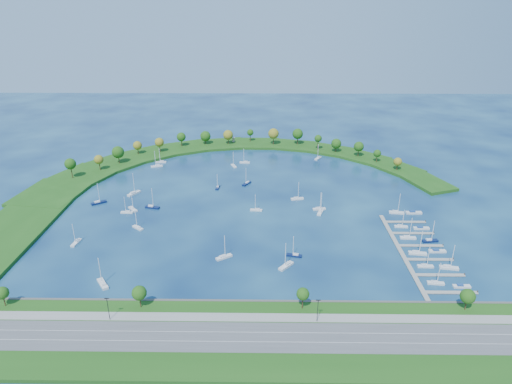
{
  "coord_description": "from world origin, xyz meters",
  "views": [
    {
      "loc": [
        8.35,
        -252.69,
        115.2
      ],
      "look_at": [
        5.0,
        5.0,
        4.0
      ],
      "focal_mm": 31.24,
      "sensor_mm": 36.0,
      "label": 1
    }
  ],
  "objects_px": {
    "moored_boat_5": "(256,209)",
    "moored_boat_15": "(318,158)",
    "docked_boat_4": "(417,253)",
    "dock_system": "(416,252)",
    "moored_boat_13": "(218,187)",
    "moored_boat_16": "(286,265)",
    "docked_boat_5": "(437,251)",
    "harbor_tower": "(234,140)",
    "moored_boat_0": "(234,166)",
    "docked_boat_10": "(397,212)",
    "moored_boat_11": "(127,212)",
    "moored_boat_17": "(247,183)",
    "moored_boat_12": "(76,242)",
    "moored_boat_20": "(321,212)",
    "moored_boat_14": "(161,162)",
    "docked_boat_2": "(425,265)",
    "docked_boat_3": "(449,267)",
    "moored_boat_2": "(319,208)",
    "moored_boat_3": "(138,227)",
    "docked_boat_11": "(413,212)",
    "moored_boat_6": "(99,202)",
    "moored_boat_18": "(152,207)",
    "docked_boat_9": "(421,228)",
    "moored_boat_10": "(157,166)",
    "docked_boat_6": "(408,237)",
    "moored_boat_8": "(133,209)",
    "docked_boat_1": "(461,286)",
    "moored_boat_4": "(134,193)",
    "docked_boat_0": "(436,282)",
    "moored_boat_9": "(297,198)",
    "docked_boat_8": "(401,226)",
    "moored_boat_19": "(294,255)",
    "moored_boat_7": "(245,162)",
    "docked_boat_7": "(430,240)",
    "moored_boat_21": "(224,257)"
  },
  "relations": [
    {
      "from": "moored_boat_14",
      "to": "docked_boat_5",
      "type": "relative_size",
      "value": 1.37
    },
    {
      "from": "harbor_tower",
      "to": "moored_boat_15",
      "type": "relative_size",
      "value": 0.33
    },
    {
      "from": "harbor_tower",
      "to": "moored_boat_16",
      "type": "distance_m",
      "value": 196.7
    },
    {
      "from": "harbor_tower",
      "to": "docked_boat_1",
      "type": "height_order",
      "value": "harbor_tower"
    },
    {
      "from": "dock_system",
      "to": "moored_boat_13",
      "type": "relative_size",
      "value": 7.86
    },
    {
      "from": "docked_boat_8",
      "to": "docked_boat_3",
      "type": "bearing_deg",
      "value": -70.45
    },
    {
      "from": "moored_boat_10",
      "to": "moored_boat_6",
      "type": "bearing_deg",
      "value": 52.07
    },
    {
      "from": "moored_boat_5",
      "to": "moored_boat_15",
      "type": "relative_size",
      "value": 0.86
    },
    {
      "from": "harbor_tower",
      "to": "docked_boat_3",
      "type": "distance_m",
      "value": 223.93
    },
    {
      "from": "moored_boat_12",
      "to": "moored_boat_21",
      "type": "xyz_separation_m",
      "value": [
        77.12,
        -13.2,
        0.02
      ]
    },
    {
      "from": "moored_boat_0",
      "to": "docked_boat_10",
      "type": "xyz_separation_m",
      "value": [
        100.42,
        -78.78,
        0.03
      ]
    },
    {
      "from": "dock_system",
      "to": "moored_boat_13",
      "type": "height_order",
      "value": "moored_boat_13"
    },
    {
      "from": "moored_boat_11",
      "to": "moored_boat_14",
      "type": "xyz_separation_m",
      "value": [
        1.64,
        88.39,
        0.03
      ]
    },
    {
      "from": "moored_boat_9",
      "to": "docked_boat_8",
      "type": "bearing_deg",
      "value": -45.17
    },
    {
      "from": "moored_boat_14",
      "to": "moored_boat_16",
      "type": "distance_m",
      "value": 170.15
    },
    {
      "from": "docked_boat_5",
      "to": "docked_boat_10",
      "type": "distance_m",
      "value": 44.43
    },
    {
      "from": "moored_boat_0",
      "to": "docked_boat_2",
      "type": "bearing_deg",
      "value": -167.23
    },
    {
      "from": "moored_boat_3",
      "to": "moored_boat_7",
      "type": "xyz_separation_m",
      "value": [
        54.82,
        107.89,
        0.01
      ]
    },
    {
      "from": "docked_boat_2",
      "to": "docked_boat_3",
      "type": "height_order",
      "value": "docked_boat_3"
    },
    {
      "from": "moored_boat_2",
      "to": "moored_boat_14",
      "type": "height_order",
      "value": "moored_boat_14"
    },
    {
      "from": "moored_boat_8",
      "to": "moored_boat_12",
      "type": "height_order",
      "value": "moored_boat_8"
    },
    {
      "from": "moored_boat_13",
      "to": "moored_boat_3",
      "type": "bearing_deg",
      "value": -28.59
    },
    {
      "from": "docked_boat_3",
      "to": "docked_boat_8",
      "type": "relative_size",
      "value": 1.2
    },
    {
      "from": "moored_boat_2",
      "to": "moored_boat_6",
      "type": "relative_size",
      "value": 0.84
    },
    {
      "from": "moored_boat_13",
      "to": "docked_boat_10",
      "type": "height_order",
      "value": "docked_boat_10"
    },
    {
      "from": "moored_boat_12",
      "to": "moored_boat_20",
      "type": "xyz_separation_m",
      "value": [
        130.11,
        37.45,
        0.03
      ]
    },
    {
      "from": "moored_boat_2",
      "to": "moored_boat_19",
      "type": "bearing_deg",
      "value": -119.36
    },
    {
      "from": "moored_boat_16",
      "to": "docked_boat_6",
      "type": "height_order",
      "value": "moored_boat_16"
    },
    {
      "from": "docked_boat_5",
      "to": "docked_boat_6",
      "type": "height_order",
      "value": "docked_boat_6"
    },
    {
      "from": "moored_boat_9",
      "to": "moored_boat_14",
      "type": "height_order",
      "value": "moored_boat_9"
    },
    {
      "from": "moored_boat_0",
      "to": "docked_boat_7",
      "type": "height_order",
      "value": "docked_boat_7"
    },
    {
      "from": "moored_boat_19",
      "to": "docked_boat_11",
      "type": "distance_m",
      "value": 87.82
    },
    {
      "from": "docked_boat_1",
      "to": "moored_boat_16",
      "type": "bearing_deg",
      "value": 169.38
    },
    {
      "from": "moored_boat_4",
      "to": "docked_boat_0",
      "type": "relative_size",
      "value": 1.32
    },
    {
      "from": "moored_boat_11",
      "to": "moored_boat_17",
      "type": "height_order",
      "value": "moored_boat_17"
    },
    {
      "from": "docked_boat_1",
      "to": "docked_boat_4",
      "type": "bearing_deg",
      "value": 111.66
    },
    {
      "from": "dock_system",
      "to": "moored_boat_4",
      "type": "relative_size",
      "value": 5.74
    },
    {
      "from": "dock_system",
      "to": "docked_boat_5",
      "type": "distance_m",
      "value": 10.72
    },
    {
      "from": "docked_boat_2",
      "to": "moored_boat_13",
      "type": "bearing_deg",
      "value": 140.16
    },
    {
      "from": "moored_boat_2",
      "to": "moored_boat_20",
      "type": "height_order",
      "value": "moored_boat_20"
    },
    {
      "from": "moored_boat_16",
      "to": "docked_boat_5",
      "type": "distance_m",
      "value": 77.1
    },
    {
      "from": "moored_boat_3",
      "to": "moored_boat_20",
      "type": "xyz_separation_m",
      "value": [
        102.58,
        20.92,
        0.04
      ]
    },
    {
      "from": "docked_boat_10",
      "to": "docked_boat_7",
      "type": "bearing_deg",
      "value": -67.03
    },
    {
      "from": "docked_boat_4",
      "to": "moored_boat_15",
      "type": "bearing_deg",
      "value": 110.48
    },
    {
      "from": "moored_boat_17",
      "to": "docked_boat_5",
      "type": "bearing_deg",
      "value": 79.97
    },
    {
      "from": "moored_boat_2",
      "to": "moored_boat_8",
      "type": "distance_m",
      "value": 111.44
    },
    {
      "from": "moored_boat_3",
      "to": "moored_boat_14",
      "type": "distance_m",
      "value": 108.19
    },
    {
      "from": "moored_boat_18",
      "to": "docked_boat_9",
      "type": "xyz_separation_m",
      "value": [
        153.37,
        -24.85,
        -0.3
      ]
    },
    {
      "from": "moored_boat_12",
      "to": "docked_boat_11",
      "type": "distance_m",
      "value": 188.45
    },
    {
      "from": "moored_boat_8",
      "to": "moored_boat_20",
      "type": "xyz_separation_m",
      "value": [
        111.74,
        -2.67,
        0.01
      ]
    }
  ]
}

